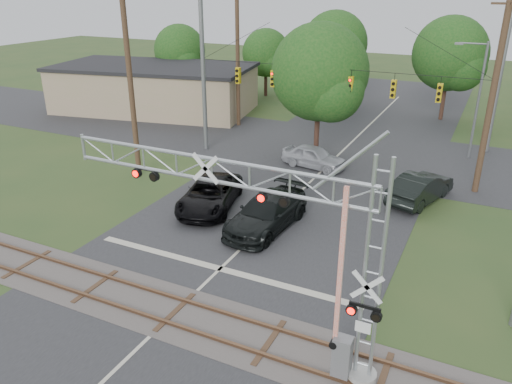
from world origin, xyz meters
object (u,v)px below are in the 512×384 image
at_px(crossing_gantry, 269,230).
at_px(commercial_building, 155,88).
at_px(pickup_black, 210,194).
at_px(traffic_signal_span, 344,84).
at_px(streetlight, 477,95).
at_px(car_dark, 267,213).
at_px(sedan_silver, 314,157).

bearing_deg(crossing_gantry, commercial_building, 132.40).
distance_m(crossing_gantry, pickup_black, 12.79).
xyz_separation_m(traffic_signal_span, streetlight, (7.55, 6.48, -1.21)).
bearing_deg(car_dark, streetlight, 68.11).
bearing_deg(traffic_signal_span, sedan_silver, -171.56).
bearing_deg(traffic_signal_span, pickup_black, -117.23).
bearing_deg(commercial_building, sedan_silver, -34.70).
distance_m(traffic_signal_span, streetlight, 10.02).
height_order(traffic_signal_span, streetlight, traffic_signal_span).
bearing_deg(traffic_signal_span, commercial_building, 158.34).
height_order(traffic_signal_span, car_dark, traffic_signal_span).
bearing_deg(sedan_silver, traffic_signal_span, -72.13).
relative_size(car_dark, commercial_building, 0.29).
xyz_separation_m(crossing_gantry, car_dark, (-3.96, 8.44, -3.83)).
height_order(pickup_black, commercial_building, commercial_building).
distance_m(sedan_silver, streetlight, 12.04).
relative_size(traffic_signal_span, pickup_black, 3.35).
distance_m(car_dark, streetlight, 18.75).
relative_size(crossing_gantry, streetlight, 1.38).
bearing_deg(traffic_signal_span, streetlight, 40.60).
bearing_deg(car_dark, sedan_silver, 100.46).
relative_size(traffic_signal_span, sedan_silver, 4.34).
bearing_deg(pickup_black, crossing_gantry, -64.33).
relative_size(sedan_silver, streetlight, 0.55).
relative_size(pickup_black, commercial_building, 0.29).
relative_size(car_dark, streetlight, 0.73).
relative_size(crossing_gantry, sedan_silver, 2.51).
bearing_deg(commercial_building, crossing_gantry, -58.36).
relative_size(pickup_black, sedan_silver, 1.30).
distance_m(pickup_black, streetlight, 20.11).
distance_m(crossing_gantry, streetlight, 25.22).
relative_size(traffic_signal_span, commercial_building, 0.96).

